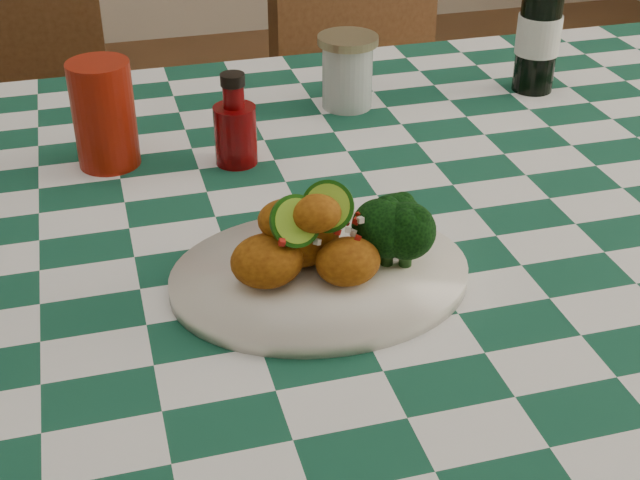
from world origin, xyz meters
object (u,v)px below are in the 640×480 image
object	(u,v)px
ketchup_bottle	(235,119)
mason_jar	(347,72)
plate	(320,277)
beer_bottle	(541,18)
fried_chicken_pile	(314,234)
wooden_chair_left	(25,207)
dining_table	(301,440)
red_tumbler	(104,114)
wooden_chair_right	(405,138)

from	to	relation	value
ketchup_bottle	mason_jar	world-z (taller)	ketchup_bottle
plate	beer_bottle	xyz separation A→B (m)	(0.47, 0.44, 0.11)
mason_jar	beer_bottle	xyz separation A→B (m)	(0.30, -0.01, 0.06)
plate	fried_chicken_pile	xyz separation A→B (m)	(-0.01, 0.00, 0.05)
plate	mason_jar	xyz separation A→B (m)	(0.17, 0.45, 0.05)
beer_bottle	wooden_chair_left	size ratio (longest dim) A/B	0.27
mason_jar	wooden_chair_left	bearing A→B (deg)	138.46
dining_table	mason_jar	world-z (taller)	mason_jar
wooden_chair_left	ketchup_bottle	bearing A→B (deg)	-58.42
red_tumbler	ketchup_bottle	bearing A→B (deg)	-14.03
plate	wooden_chair_left	size ratio (longest dim) A/B	0.37
wooden_chair_right	dining_table	bearing A→B (deg)	-137.29
fried_chicken_pile	ketchup_bottle	world-z (taller)	ketchup_bottle
dining_table	mason_jar	xyz separation A→B (m)	(0.15, 0.28, 0.45)
dining_table	plate	world-z (taller)	plate
dining_table	plate	xyz separation A→B (m)	(-0.02, -0.17, 0.40)
mason_jar	wooden_chair_right	distance (m)	0.67
red_tumbler	wooden_chair_right	xyz separation A→B (m)	(0.65, 0.59, -0.38)
mason_jar	wooden_chair_right	world-z (taller)	wooden_chair_right
fried_chicken_pile	red_tumbler	distance (m)	0.40
dining_table	wooden_chair_right	distance (m)	0.89
plate	fried_chicken_pile	size ratio (longest dim) A/B	2.25
ketchup_bottle	wooden_chair_right	size ratio (longest dim) A/B	0.13
beer_bottle	wooden_chair_right	world-z (taller)	beer_bottle
fried_chicken_pile	beer_bottle	bearing A→B (deg)	42.67
dining_table	ketchup_bottle	xyz separation A→B (m)	(-0.05, 0.14, 0.46)
ketchup_bottle	mason_jar	distance (m)	0.24
fried_chicken_pile	ketchup_bottle	size ratio (longest dim) A/B	1.13
dining_table	fried_chicken_pile	distance (m)	0.49
red_tumbler	fried_chicken_pile	bearing A→B (deg)	-61.63
mason_jar	wooden_chair_right	size ratio (longest dim) A/B	0.12
ketchup_bottle	beer_bottle	xyz separation A→B (m)	(0.50, 0.13, 0.05)
wooden_chair_left	red_tumbler	bearing A→B (deg)	-70.28
wooden_chair_right	plate	bearing A→B (deg)	-133.53
red_tumbler	beer_bottle	world-z (taller)	beer_bottle
fried_chicken_pile	wooden_chair_left	bearing A→B (deg)	111.43
wooden_chair_right	beer_bottle	bearing A→B (deg)	-106.01
mason_jar	beer_bottle	size ratio (longest dim) A/B	0.47
dining_table	red_tumbler	size ratio (longest dim) A/B	11.71
fried_chicken_pile	red_tumbler	xyz separation A→B (m)	(-0.19, 0.35, 0.01)
plate	mason_jar	world-z (taller)	mason_jar
ketchup_bottle	fried_chicken_pile	bearing A→B (deg)	-85.45
red_tumbler	ketchup_bottle	distance (m)	0.17
beer_bottle	wooden_chair_left	xyz separation A→B (m)	(-0.84, 0.49, -0.47)
ketchup_bottle	wooden_chair_right	xyz separation A→B (m)	(0.49, 0.63, -0.37)
fried_chicken_pile	wooden_chair_right	distance (m)	1.11
dining_table	ketchup_bottle	size ratio (longest dim) A/B	13.30
dining_table	mason_jar	distance (m)	0.55
fried_chicken_pile	beer_bottle	distance (m)	0.65
mason_jar	dining_table	bearing A→B (deg)	-117.74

